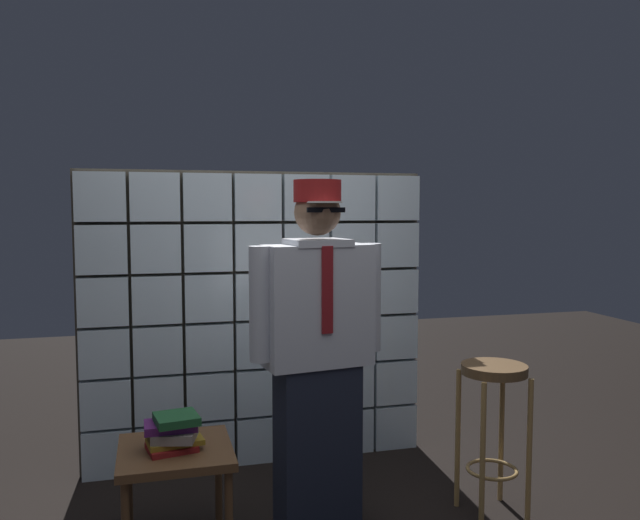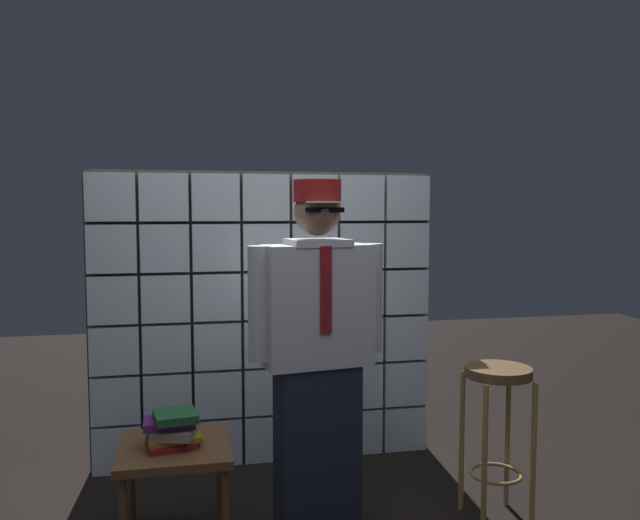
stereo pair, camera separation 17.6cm
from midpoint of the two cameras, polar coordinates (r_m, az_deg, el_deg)
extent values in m
cube|color=silver|center=(4.21, -19.71, -16.06)|extent=(0.29, 0.08, 0.29)
cube|color=silver|center=(4.20, -15.36, -16.02)|extent=(0.29, 0.08, 0.29)
cube|color=silver|center=(4.21, -11.00, -15.90)|extent=(0.29, 0.08, 0.29)
cube|color=silver|center=(4.24, -6.69, -15.69)|extent=(0.29, 0.08, 0.29)
cube|color=silver|center=(4.29, -2.47, -15.41)|extent=(0.29, 0.08, 0.29)
cube|color=silver|center=(4.36, 1.62, -15.05)|extent=(0.29, 0.08, 0.29)
cube|color=silver|center=(4.46, 5.54, -14.65)|extent=(0.29, 0.08, 0.29)
cube|color=silver|center=(4.12, -19.83, -12.04)|extent=(0.29, 0.08, 0.29)
cube|color=silver|center=(4.10, -15.45, -11.99)|extent=(0.29, 0.08, 0.29)
cube|color=silver|center=(4.11, -11.07, -11.88)|extent=(0.29, 0.08, 0.29)
cube|color=silver|center=(4.14, -6.73, -11.70)|extent=(0.29, 0.08, 0.29)
cube|color=silver|center=(4.19, -2.48, -11.46)|extent=(0.29, 0.08, 0.29)
cube|color=silver|center=(4.27, 1.63, -11.16)|extent=(0.29, 0.08, 0.29)
cube|color=silver|center=(4.37, 5.57, -10.83)|extent=(0.29, 0.08, 0.29)
cube|color=silver|center=(4.04, -19.95, -7.86)|extent=(0.29, 0.08, 0.29)
cube|color=silver|center=(4.03, -15.55, -7.79)|extent=(0.29, 0.08, 0.29)
cube|color=silver|center=(4.03, -11.13, -7.68)|extent=(0.29, 0.08, 0.29)
cube|color=silver|center=(4.07, -6.77, -7.53)|extent=(0.29, 0.08, 0.29)
cube|color=silver|center=(4.12, -2.50, -7.34)|extent=(0.29, 0.08, 0.29)
cube|color=silver|center=(4.20, 1.64, -7.12)|extent=(0.29, 0.08, 0.29)
cube|color=silver|center=(4.29, 5.60, -6.87)|extent=(0.29, 0.08, 0.29)
cube|color=silver|center=(3.99, -20.07, -3.53)|extent=(0.29, 0.08, 0.29)
cube|color=silver|center=(3.97, -15.64, -3.45)|extent=(0.29, 0.08, 0.29)
cube|color=silver|center=(3.98, -11.20, -3.35)|extent=(0.29, 0.08, 0.29)
cube|color=silver|center=(4.01, -6.81, -3.23)|extent=(0.29, 0.08, 0.29)
cube|color=silver|center=(4.07, -2.51, -3.10)|extent=(0.29, 0.08, 0.29)
cube|color=silver|center=(4.14, 1.65, -2.95)|extent=(0.29, 0.08, 0.29)
cube|color=silver|center=(4.24, 5.63, -2.80)|extent=(0.29, 0.08, 0.29)
cube|color=silver|center=(3.96, -20.20, 0.88)|extent=(0.29, 0.08, 0.29)
cube|color=silver|center=(3.94, -15.74, 0.98)|extent=(0.29, 0.08, 0.29)
cube|color=silver|center=(3.95, -11.27, 1.07)|extent=(0.29, 0.08, 0.29)
cube|color=silver|center=(3.98, -6.85, 1.16)|extent=(0.29, 0.08, 0.29)
cube|color=silver|center=(4.04, -2.53, 1.23)|extent=(0.29, 0.08, 0.29)
cube|color=silver|center=(4.12, 1.66, 1.30)|extent=(0.29, 0.08, 0.29)
cube|color=silver|center=(4.21, 5.66, 1.35)|extent=(0.29, 0.08, 0.29)
cube|color=silver|center=(3.95, -20.32, 5.34)|extent=(0.29, 0.08, 0.29)
cube|color=silver|center=(3.94, -15.84, 5.45)|extent=(0.29, 0.08, 0.29)
cube|color=silver|center=(3.94, -11.34, 5.54)|extent=(0.29, 0.08, 0.29)
cube|color=silver|center=(3.98, -6.90, 5.58)|extent=(0.29, 0.08, 0.29)
cube|color=silver|center=(4.03, -2.54, 5.60)|extent=(0.29, 0.08, 0.29)
cube|color=silver|center=(4.11, 1.67, 5.58)|extent=(0.29, 0.08, 0.29)
cube|color=silver|center=(4.21, 5.70, 5.54)|extent=(0.29, 0.08, 0.29)
cube|color=#4C4438|center=(4.09, -6.90, -5.27)|extent=(2.17, 0.02, 1.87)
cube|color=#1E2333|center=(3.31, -1.82, -16.47)|extent=(0.43, 0.26, 0.84)
cube|color=silver|center=(3.13, -1.85, -4.08)|extent=(0.55, 0.30, 0.60)
cube|color=maroon|center=(3.01, -1.01, -2.71)|extent=(0.06, 0.02, 0.42)
cube|color=silver|center=(3.10, -1.86, 1.57)|extent=(0.32, 0.28, 0.04)
sphere|color=#846047|center=(3.09, -1.87, 4.30)|extent=(0.23, 0.23, 0.23)
ellipsoid|color=black|center=(3.05, -1.52, 3.55)|extent=(0.16, 0.10, 0.10)
cube|color=black|center=(2.99, -1.13, 4.51)|extent=(0.19, 0.04, 0.02)
cylinder|color=white|center=(3.01, -1.28, 5.21)|extent=(0.19, 0.19, 0.01)
cylinder|color=maroon|center=(3.09, -1.88, 6.19)|extent=(0.23, 0.23, 0.11)
cylinder|color=silver|center=(3.24, 3.01, -3.35)|extent=(0.12, 0.12, 0.55)
cylinder|color=silver|center=(3.03, -7.05, -3.94)|extent=(0.12, 0.12, 0.55)
cylinder|color=brown|center=(3.45, 13.92, -9.50)|extent=(0.34, 0.34, 0.05)
torus|color=tan|center=(3.62, 13.75, -17.79)|extent=(0.27, 0.27, 0.02)
cylinder|color=tan|center=(3.40, 12.88, -16.81)|extent=(0.03, 0.03, 0.75)
cylinder|color=tan|center=(3.53, 16.84, -16.10)|extent=(0.03, 0.03, 0.75)
cylinder|color=tan|center=(3.62, 10.84, -15.42)|extent=(0.03, 0.03, 0.75)
cylinder|color=tan|center=(3.74, 14.62, -14.83)|extent=(0.03, 0.03, 0.75)
cube|color=brown|center=(3.19, -14.46, -16.34)|extent=(0.52, 0.52, 0.04)
cylinder|color=brown|center=(3.09, -9.91, -21.99)|extent=(0.04, 0.04, 0.46)
cylinder|color=brown|center=(3.49, -18.24, -18.95)|extent=(0.04, 0.04, 0.46)
cylinder|color=brown|center=(3.49, -10.60, -18.78)|extent=(0.04, 0.04, 0.46)
cube|color=maroon|center=(3.15, -14.78, -15.95)|extent=(0.24, 0.21, 0.03)
cube|color=olive|center=(3.15, -14.49, -15.43)|extent=(0.27, 0.19, 0.02)
cube|color=gray|center=(3.13, -14.48, -14.94)|extent=(0.22, 0.22, 0.04)
cube|color=#591E66|center=(3.13, -14.88, -14.17)|extent=(0.24, 0.16, 0.04)
cube|color=#1E592D|center=(3.09, -14.39, -13.64)|extent=(0.22, 0.21, 0.04)
camera|label=1|loc=(0.09, -91.62, -0.13)|focal=35.71mm
camera|label=2|loc=(0.09, 88.38, 0.13)|focal=35.71mm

